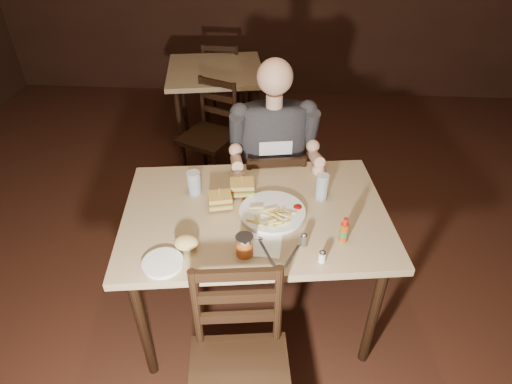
# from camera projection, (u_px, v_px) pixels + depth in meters

# --- Properties ---
(room_shell) EXTENTS (7.00, 7.00, 7.00)m
(room_shell) POSITION_uv_depth(u_px,v_px,m) (231.00, 121.00, 1.50)
(room_shell) COLOR black
(room_shell) RESTS_ON ground
(main_table) EXTENTS (1.39, 1.02, 0.77)m
(main_table) POSITION_uv_depth(u_px,v_px,m) (255.00, 223.00, 2.14)
(main_table) COLOR tan
(main_table) RESTS_ON ground
(bg_table) EXTENTS (0.92, 0.92, 0.77)m
(bg_table) POSITION_uv_depth(u_px,v_px,m) (216.00, 79.00, 3.68)
(bg_table) COLOR tan
(bg_table) RESTS_ON ground
(chair_far) EXTENTS (0.45, 0.48, 0.83)m
(chair_far) POSITION_uv_depth(u_px,v_px,m) (271.00, 199.00, 2.76)
(chair_far) COLOR black
(chair_far) RESTS_ON ground
(chair_near) EXTENTS (0.46, 0.50, 0.90)m
(chair_near) POSITION_uv_depth(u_px,v_px,m) (240.00, 380.00, 1.73)
(chair_near) COLOR black
(chair_near) RESTS_ON ground
(bg_chair_far) EXTENTS (0.42, 0.46, 0.85)m
(bg_chair_far) POSITION_uv_depth(u_px,v_px,m) (225.00, 82.00, 4.28)
(bg_chair_far) COLOR black
(bg_chair_far) RESTS_ON ground
(bg_chair_near) EXTENTS (0.53, 0.54, 0.83)m
(bg_chair_near) POSITION_uv_depth(u_px,v_px,m) (208.00, 137.00, 3.40)
(bg_chair_near) COLOR black
(bg_chair_near) RESTS_ON ground
(diner) EXTENTS (0.58, 0.49, 0.91)m
(diner) POSITION_uv_depth(u_px,v_px,m) (274.00, 139.00, 2.44)
(diner) COLOR #2F2D32
(diner) RESTS_ON chair_far
(dinner_plate) EXTENTS (0.35, 0.35, 0.02)m
(dinner_plate) POSITION_uv_depth(u_px,v_px,m) (272.00, 213.00, 2.07)
(dinner_plate) COLOR white
(dinner_plate) RESTS_ON main_table
(sandwich_left) EXTENTS (0.13, 0.12, 0.10)m
(sandwich_left) POSITION_uv_depth(u_px,v_px,m) (220.00, 197.00, 2.08)
(sandwich_left) COLOR tan
(sandwich_left) RESTS_ON dinner_plate
(sandwich_right) EXTENTS (0.13, 0.11, 0.10)m
(sandwich_right) POSITION_uv_depth(u_px,v_px,m) (242.00, 183.00, 2.16)
(sandwich_right) COLOR tan
(sandwich_right) RESTS_ON dinner_plate
(fries_pile) EXTENTS (0.27, 0.21, 0.04)m
(fries_pile) POSITION_uv_depth(u_px,v_px,m) (272.00, 215.00, 2.01)
(fries_pile) COLOR #EAD465
(fries_pile) RESTS_ON dinner_plate
(ketchup_dollop) EXTENTS (0.05, 0.05, 0.01)m
(ketchup_dollop) POSITION_uv_depth(u_px,v_px,m) (298.00, 207.00, 2.08)
(ketchup_dollop) COLOR maroon
(ketchup_dollop) RESTS_ON dinner_plate
(glass_left) EXTENTS (0.08, 0.08, 0.13)m
(glass_left) POSITION_uv_depth(u_px,v_px,m) (194.00, 183.00, 2.17)
(glass_left) COLOR silver
(glass_left) RESTS_ON main_table
(glass_right) EXTENTS (0.07, 0.07, 0.14)m
(glass_right) POSITION_uv_depth(u_px,v_px,m) (322.00, 187.00, 2.13)
(glass_right) COLOR silver
(glass_right) RESTS_ON main_table
(hot_sauce) EXTENTS (0.04, 0.04, 0.13)m
(hot_sauce) POSITION_uv_depth(u_px,v_px,m) (344.00, 230.00, 1.89)
(hot_sauce) COLOR #8E3A10
(hot_sauce) RESTS_ON main_table
(salt_shaker) EXTENTS (0.03, 0.03, 0.06)m
(salt_shaker) POSITION_uv_depth(u_px,v_px,m) (322.00, 257.00, 1.80)
(salt_shaker) COLOR white
(salt_shaker) RESTS_ON main_table
(pepper_shaker) EXTENTS (0.04, 0.04, 0.06)m
(pepper_shaker) POSITION_uv_depth(u_px,v_px,m) (304.00, 240.00, 1.88)
(pepper_shaker) COLOR #38332D
(pepper_shaker) RESTS_ON main_table
(syrup_dispenser) EXTENTS (0.09, 0.09, 0.10)m
(syrup_dispenser) POSITION_uv_depth(u_px,v_px,m) (245.00, 245.00, 1.83)
(syrup_dispenser) COLOR #8E3A10
(syrup_dispenser) RESTS_ON main_table
(napkin) EXTENTS (0.17, 0.16, 0.00)m
(napkin) POSITION_uv_depth(u_px,v_px,m) (263.00, 245.00, 1.90)
(napkin) COLOR white
(napkin) RESTS_ON main_table
(knife) EXTENTS (0.09, 0.19, 0.00)m
(knife) POSITION_uv_depth(u_px,v_px,m) (266.00, 252.00, 1.86)
(knife) COLOR silver
(knife) RESTS_ON napkin
(fork) EXTENTS (0.07, 0.14, 0.00)m
(fork) POSITION_uv_depth(u_px,v_px,m) (292.00, 256.00, 1.84)
(fork) COLOR silver
(fork) RESTS_ON napkin
(side_plate) EXTENTS (0.19, 0.19, 0.01)m
(side_plate) POSITION_uv_depth(u_px,v_px,m) (163.00, 264.00, 1.80)
(side_plate) COLOR white
(side_plate) RESTS_ON main_table
(bread_roll) EXTENTS (0.12, 0.10, 0.06)m
(bread_roll) POSITION_uv_depth(u_px,v_px,m) (186.00, 242.00, 1.85)
(bread_roll) COLOR tan
(bread_roll) RESTS_ON side_plate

